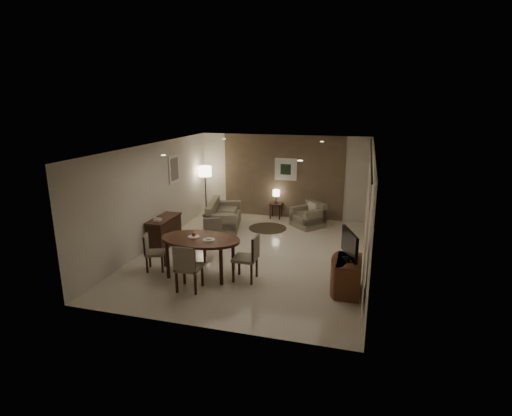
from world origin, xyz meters
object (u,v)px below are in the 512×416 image
(chair_near, at_px, (189,267))
(armchair, at_px, (308,215))
(dining_table, at_px, (201,256))
(side_table, at_px, (276,211))
(tv_cabinet, at_px, (348,276))
(sofa, at_px, (224,215))
(chair_right, at_px, (245,258))
(floor_lamp, at_px, (206,192))
(console_desk, at_px, (164,231))
(chair_left, at_px, (155,252))
(chair_far, at_px, (213,240))

(chair_near, relative_size, armchair, 1.19)
(dining_table, xyz_separation_m, side_table, (0.64, 4.72, -0.17))
(tv_cabinet, relative_size, side_table, 1.81)
(tv_cabinet, height_order, sofa, sofa)
(chair_near, height_order, chair_right, chair_right)
(side_table, distance_m, floor_lamp, 2.41)
(console_desk, distance_m, chair_near, 2.85)
(chair_near, height_order, floor_lamp, floor_lamp)
(chair_left, distance_m, chair_right, 2.12)
(chair_far, height_order, side_table, chair_far)
(console_desk, xyz_separation_m, armchair, (3.47, 2.61, -0.00))
(sofa, xyz_separation_m, side_table, (1.28, 1.44, -0.16))
(chair_far, relative_size, sofa, 0.56)
(tv_cabinet, distance_m, armchair, 4.35)
(console_desk, relative_size, chair_near, 1.20)
(chair_far, bearing_deg, chair_right, -58.82)
(chair_far, bearing_deg, tv_cabinet, -35.12)
(chair_far, xyz_separation_m, armchair, (1.85, 3.22, -0.12))
(chair_near, xyz_separation_m, armchair, (1.72, 4.85, -0.13))
(tv_cabinet, relative_size, chair_far, 0.92)
(armchair, bearing_deg, sofa, -118.68)
(sofa, relative_size, floor_lamp, 1.03)
(armchair, bearing_deg, floor_lamp, -140.85)
(chair_far, relative_size, armchair, 1.17)
(console_desk, bearing_deg, chair_near, -51.95)
(chair_far, relative_size, chair_left, 1.15)
(side_table, bearing_deg, sofa, -131.59)
(console_desk, bearing_deg, chair_far, -20.51)
(chair_right, bearing_deg, sofa, -152.74)
(dining_table, distance_m, armchair, 4.46)
(sofa, height_order, armchair, sofa)
(console_desk, bearing_deg, armchair, 36.94)
(chair_near, xyz_separation_m, chair_left, (-1.16, 0.70, -0.07))
(sofa, bearing_deg, chair_right, -165.98)
(floor_lamp, bearing_deg, armchair, -3.83)
(chair_near, distance_m, floor_lamp, 5.37)
(side_table, xyz_separation_m, floor_lamp, (-2.29, -0.41, 0.59))
(dining_table, xyz_separation_m, floor_lamp, (-1.65, 4.31, 0.42))
(chair_far, height_order, chair_left, chair_far)
(chair_near, xyz_separation_m, chair_far, (-0.13, 1.63, -0.01))
(chair_near, distance_m, chair_left, 1.35)
(dining_table, bearing_deg, chair_right, -1.02)
(console_desk, distance_m, chair_far, 1.73)
(side_table, bearing_deg, floor_lamp, -169.87)
(dining_table, distance_m, chair_near, 0.77)
(chair_near, relative_size, chair_left, 1.18)
(chair_near, relative_size, sofa, 0.57)
(chair_right, height_order, armchair, chair_right)
(chair_far, xyz_separation_m, floor_lamp, (-1.58, 3.45, 0.35))
(tv_cabinet, bearing_deg, chair_right, 179.77)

